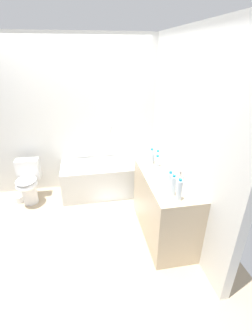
{
  "coord_description": "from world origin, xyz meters",
  "views": [
    {
      "loc": [
        0.13,
        -2.71,
        2.27
      ],
      "look_at": [
        0.64,
        0.08,
        0.84
      ],
      "focal_mm": 24.82,
      "sensor_mm": 36.0,
      "label": 1
    }
  ],
  "objects": [
    {
      "name": "water_bottle_4",
      "position": [
        1.04,
        -0.8,
        0.99
      ],
      "size": [
        0.06,
        0.06,
        0.25
      ],
      "color": "silver",
      "rests_on": "vanity_counter"
    },
    {
      "name": "water_bottle_1",
      "position": [
        1.02,
        -0.09,
        0.97
      ],
      "size": [
        0.06,
        0.06,
        0.21
      ],
      "color": "silver",
      "rests_on": "vanity_counter"
    },
    {
      "name": "wall_back_tiled",
      "position": [
        0.0,
        1.24,
        1.27
      ],
      "size": [
        3.09,
        0.1,
        2.55
      ],
      "primitive_type": "cube",
      "color": "silver",
      "rests_on": "ground_plane"
    },
    {
      "name": "bathtub",
      "position": [
        0.5,
        0.87,
        0.3
      ],
      "size": [
        1.65,
        0.65,
        1.18
      ],
      "color": "silver",
      "rests_on": "ground_plane"
    },
    {
      "name": "toilet_paper_roll",
      "position": [
        -1.05,
        0.79,
        0.06
      ],
      "size": [
        0.11,
        0.11,
        0.11
      ],
      "primitive_type": "cylinder",
      "color": "white",
      "rests_on": "ground_plane"
    },
    {
      "name": "vanity_counter",
      "position": [
        1.08,
        -0.31,
        0.44
      ],
      "size": [
        0.53,
        1.25,
        0.88
      ],
      "primitive_type": "cube",
      "color": "tan",
      "rests_on": "ground_plane"
    },
    {
      "name": "wall_right_mirror",
      "position": [
        1.39,
        0.0,
        1.27
      ],
      "size": [
        0.1,
        2.79,
        2.55
      ],
      "primitive_type": "cube",
      "color": "silver",
      "rests_on": "ground_plane"
    },
    {
      "name": "water_bottle_0",
      "position": [
        1.0,
        0.11,
        0.98
      ],
      "size": [
        0.06,
        0.06,
        0.22
      ],
      "color": "silver",
      "rests_on": "vanity_counter"
    },
    {
      "name": "water_bottle_5",
      "position": [
        1.02,
        -0.56,
        0.97
      ],
      "size": [
        0.06,
        0.06,
        0.21
      ],
      "color": "silver",
      "rests_on": "vanity_counter"
    },
    {
      "name": "bath_mat",
      "position": [
        0.49,
        0.31,
        0.01
      ],
      "size": [
        0.61,
        0.37,
        0.01
      ],
      "primitive_type": "cube",
      "color": "white",
      "rests_on": "ground_plane"
    },
    {
      "name": "sink_basin",
      "position": [
        1.06,
        -0.32,
        0.91
      ],
      "size": [
        0.34,
        0.34,
        0.07
      ],
      "primitive_type": "cylinder",
      "color": "white",
      "rests_on": "vanity_counter"
    },
    {
      "name": "drinking_glass_2",
      "position": [
        1.08,
        0.1,
        0.93
      ],
      "size": [
        0.06,
        0.06,
        0.1
      ],
      "primitive_type": "cylinder",
      "color": "white",
      "rests_on": "vanity_counter"
    },
    {
      "name": "water_bottle_3",
      "position": [
        1.05,
        0.01,
        0.98
      ],
      "size": [
        0.06,
        0.06,
        0.23
      ],
      "color": "silver",
      "rests_on": "vanity_counter"
    },
    {
      "name": "ground_plane",
      "position": [
        0.0,
        0.0,
        0.0
      ],
      "size": [
        3.69,
        3.69,
        0.0
      ],
      "primitive_type": "plane",
      "color": "tan"
    },
    {
      "name": "water_bottle_2",
      "position": [
        1.01,
        -0.71,
        0.99
      ],
      "size": [
        0.06,
        0.06,
        0.24
      ],
      "color": "silver",
      "rests_on": "vanity_counter"
    },
    {
      "name": "sink_faucet",
      "position": [
        1.26,
        -0.32,
        0.91
      ],
      "size": [
        0.11,
        0.15,
        0.08
      ],
      "color": "#B7B7BC",
      "rests_on": "vanity_counter"
    },
    {
      "name": "drinking_glass_1",
      "position": [
        1.1,
        -0.65,
        0.93
      ],
      "size": [
        0.08,
        0.08,
        0.1
      ],
      "primitive_type": "cylinder",
      "color": "white",
      "rests_on": "vanity_counter"
    },
    {
      "name": "toilet",
      "position": [
        -0.86,
        0.81,
        0.37
      ],
      "size": [
        0.37,
        0.53,
        0.71
      ],
      "rotation": [
        0.0,
        0.0,
        -1.6
      ],
      "color": "white",
      "rests_on": "ground_plane"
    },
    {
      "name": "drinking_glass_0",
      "position": [
        1.06,
        0.21,
        0.93
      ],
      "size": [
        0.06,
        0.06,
        0.1
      ],
      "primitive_type": "cylinder",
      "color": "white",
      "rests_on": "vanity_counter"
    }
  ]
}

